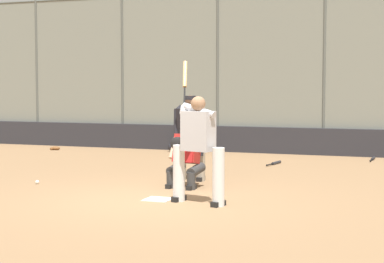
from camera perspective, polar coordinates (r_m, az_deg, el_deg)
ground_plane at (r=10.49m, az=-3.01°, el=-6.06°), size 160.00×160.00×0.00m
home_plate_marker at (r=10.49m, az=-3.01°, el=-6.03°), size 0.43×0.43×0.01m
backstop_fence at (r=17.78m, az=6.89°, el=5.65°), size 20.93×0.08×4.51m
padding_wall at (r=17.74m, az=6.77°, el=-0.77°), size 20.43×0.18×0.72m
bleachers_beyond at (r=20.71m, az=0.36°, el=0.01°), size 14.60×1.95×1.16m
batter_at_plate at (r=10.01m, az=0.53°, el=-1.23°), size 0.92×0.84×2.26m
catcher_behind_plate at (r=11.63m, az=-0.61°, el=-1.96°), size 0.64×0.78×1.20m
umpire_home at (r=12.44m, az=-0.14°, el=-0.32°), size 0.68×0.42×1.67m
spare_bat_near_backstop at (r=16.66m, az=15.77°, el=-2.34°), size 0.08×0.86×0.07m
spare_bat_by_padding at (r=15.25m, az=7.41°, el=-2.79°), size 0.19×0.80×0.07m
fielding_glove_on_dirt at (r=18.95m, az=-12.08°, el=-1.46°), size 0.29×0.22×0.10m
baseball_loose at (r=12.46m, az=-13.59°, el=-4.39°), size 0.07×0.07×0.07m
equipment_bag_dugout_side at (r=17.90m, az=-0.48°, el=-1.44°), size 1.11×0.26×0.26m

